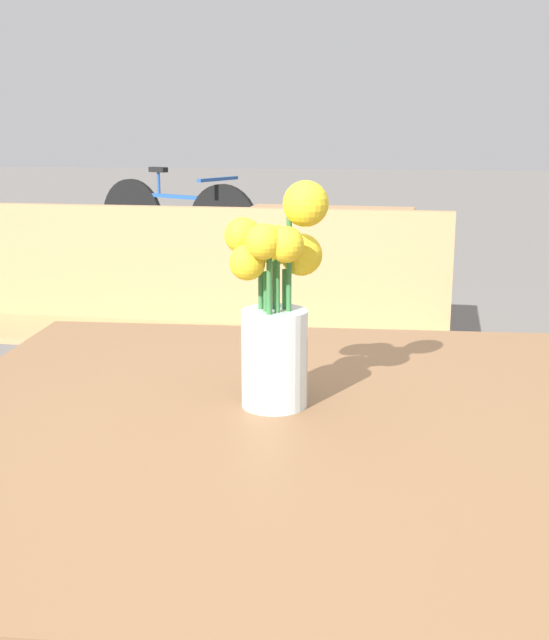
% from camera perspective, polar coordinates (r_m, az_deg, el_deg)
% --- Properties ---
extents(table_front, '(1.00, 0.98, 0.76)m').
position_cam_1_polar(table_front, '(1.07, 0.70, -11.65)').
color(table_front, brown).
rests_on(table_front, ground_plane).
extents(flower_vase, '(0.14, 0.14, 0.30)m').
position_cam_1_polar(flower_vase, '(1.05, 0.13, 0.25)').
color(flower_vase, silver).
rests_on(flower_vase, table_front).
extents(bench_near, '(1.93, 0.45, 0.85)m').
position_cam_1_polar(bench_near, '(2.78, -7.69, 0.12)').
color(bench_near, tan).
rests_on(bench_near, ground_plane).
extents(table_back, '(0.90, 0.80, 0.70)m').
position_cam_1_polar(table_back, '(3.96, 3.57, 6.08)').
color(table_back, tan).
rests_on(table_back, ground_plane).
extents(bicycle, '(1.49, 0.83, 0.79)m').
position_cam_1_polar(bicycle, '(6.52, -6.99, 6.90)').
color(bicycle, black).
rests_on(bicycle, ground_plane).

